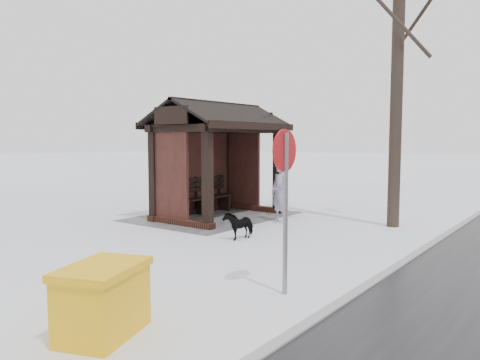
% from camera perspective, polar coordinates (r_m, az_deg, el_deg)
% --- Properties ---
extents(ground, '(120.00, 120.00, 0.00)m').
position_cam_1_polar(ground, '(12.66, -2.56, -4.56)').
color(ground, white).
rests_on(ground, ground).
extents(kerb, '(120.00, 0.15, 0.06)m').
position_cam_1_polar(kerb, '(10.14, 22.35, -7.26)').
color(kerb, gray).
rests_on(kerb, ground).
extents(trampled_patch, '(4.20, 3.20, 0.02)m').
position_cam_1_polar(trampled_patch, '(12.78, -3.26, -4.43)').
color(trampled_patch, gray).
rests_on(trampled_patch, ground).
extents(bus_shelter, '(3.60, 2.40, 3.09)m').
position_cam_1_polar(bus_shelter, '(12.59, -3.16, 5.29)').
color(bus_shelter, '#3D1E16').
rests_on(bus_shelter, ground).
extents(pedestrian, '(0.51, 0.64, 1.53)m').
position_cam_1_polar(pedestrian, '(11.86, 4.89, -1.48)').
color(pedestrian, '#A69BB6').
rests_on(pedestrian, ground).
extents(dog, '(0.73, 0.40, 0.59)m').
position_cam_1_polar(dog, '(9.91, -0.12, -5.49)').
color(dog, black).
rests_on(dog, ground).
extents(grit_bin, '(1.18, 0.99, 0.77)m').
position_cam_1_polar(grit_bin, '(5.33, -16.38, -13.84)').
color(grit_bin, '#F0AC0E').
rests_on(grit_bin, ground).
extents(road_sign, '(0.57, 0.09, 2.23)m').
position_cam_1_polar(road_sign, '(6.25, 5.46, 0.59)').
color(road_sign, slate).
rests_on(road_sign, ground).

